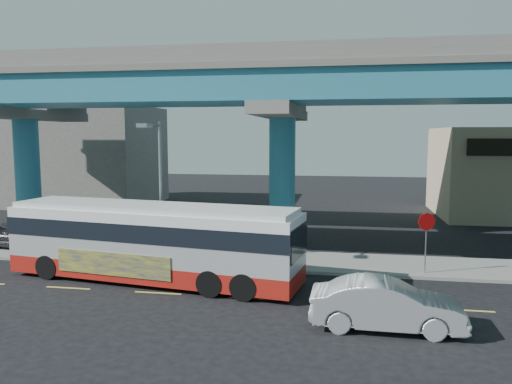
% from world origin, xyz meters
% --- Properties ---
extents(ground, '(120.00, 120.00, 0.00)m').
position_xyz_m(ground, '(0.00, 0.00, 0.00)').
color(ground, black).
rests_on(ground, ground).
extents(sidewalk, '(70.00, 4.00, 0.15)m').
position_xyz_m(sidewalk, '(0.00, 5.50, 0.07)').
color(sidewalk, gray).
rests_on(sidewalk, ground).
extents(lane_markings, '(58.00, 0.12, 0.01)m').
position_xyz_m(lane_markings, '(-0.00, -0.30, 0.01)').
color(lane_markings, '#D8C64C').
rests_on(lane_markings, ground).
extents(viaduct, '(52.00, 12.40, 11.70)m').
position_xyz_m(viaduct, '(-0.00, 9.11, 9.14)').
color(viaduct, teal).
rests_on(viaduct, ground).
extents(building_concrete, '(12.00, 10.00, 9.00)m').
position_xyz_m(building_concrete, '(-20.00, 24.00, 4.50)').
color(building_concrete, gray).
rests_on(building_concrete, ground).
extents(transit_bus, '(13.58, 4.85, 3.42)m').
position_xyz_m(transit_bus, '(-4.83, 1.34, 1.88)').
color(transit_bus, '#9E1A13').
rests_on(transit_bus, ground).
extents(sedan, '(1.95, 5.10, 1.66)m').
position_xyz_m(sedan, '(4.90, -2.61, 0.83)').
color(sedan, '#AAAAAE').
rests_on(sedan, ground).
extents(parked_car, '(2.58, 4.57, 1.43)m').
position_xyz_m(parked_car, '(-14.97, 5.70, 0.87)').
color(parked_car, '#333238').
rests_on(parked_car, sidewalk).
extents(street_lamp, '(0.50, 2.31, 6.96)m').
position_xyz_m(street_lamp, '(-5.40, 3.46, 4.72)').
color(street_lamp, gray).
rests_on(street_lamp, sidewalk).
extents(stop_sign, '(0.81, 0.29, 2.80)m').
position_xyz_m(stop_sign, '(7.20, 4.18, 2.19)').
color(stop_sign, gray).
rests_on(stop_sign, sidewalk).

